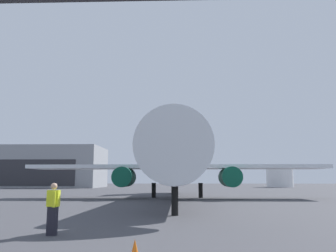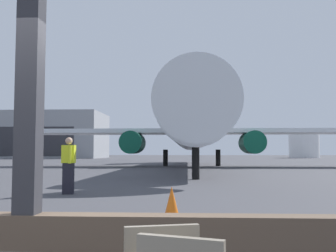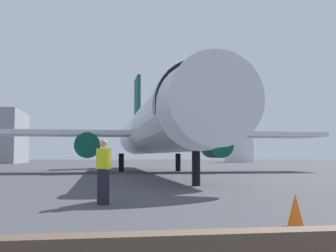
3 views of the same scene
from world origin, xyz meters
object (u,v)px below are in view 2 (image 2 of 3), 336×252
at_px(traffic_cone, 172,204).
at_px(ground_crew_worker, 69,165).
at_px(distant_hangar, 42,136).
at_px(fuel_storage_tank, 304,146).
at_px(airplane, 192,127).

bearing_deg(traffic_cone, ground_crew_worker, 127.87).
height_order(ground_crew_worker, distant_hangar, distant_hangar).
bearing_deg(traffic_cone, fuel_storage_tank, 71.85).
bearing_deg(airplane, fuel_storage_tank, 64.74).
bearing_deg(ground_crew_worker, fuel_storage_tank, 68.52).
distance_m(airplane, distant_hangar, 56.81).
distance_m(ground_crew_worker, traffic_cone, 5.51).
bearing_deg(ground_crew_worker, airplane, 78.92).
xyz_separation_m(ground_crew_worker, fuel_storage_tank, (28.65, 72.82, 1.74)).
distance_m(ground_crew_worker, distant_hangar, 73.48).
bearing_deg(ground_crew_worker, distant_hangar, 111.54).
xyz_separation_m(airplane, traffic_cone, (-0.69, -24.99, -3.07)).
xyz_separation_m(distant_hangar, fuel_storage_tank, (55.60, 4.56, -2.05)).
height_order(airplane, ground_crew_worker, airplane).
height_order(ground_crew_worker, traffic_cone, ground_crew_worker).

